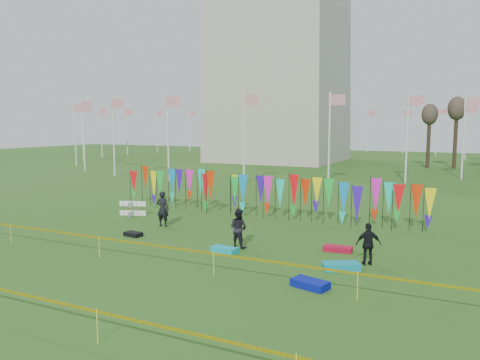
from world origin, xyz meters
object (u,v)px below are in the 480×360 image
at_px(box_kite, 133,208).
at_px(person_right, 368,244).
at_px(person_left, 163,209).
at_px(kite_bag_teal, 341,266).
at_px(kite_bag_black, 133,234).
at_px(kite_bag_turquoise, 224,250).
at_px(kite_bag_red, 338,249).
at_px(kite_bag_blue, 310,284).
at_px(person_mid, 238,228).

bearing_deg(box_kite, person_right, -14.54).
relative_size(box_kite, person_left, 0.48).
relative_size(box_kite, kite_bag_teal, 0.66).
height_order(person_left, kite_bag_black, person_left).
bearing_deg(kite_bag_turquoise, kite_bag_teal, -2.02).
height_order(kite_bag_turquoise, kite_bag_black, kite_bag_turquoise).
relative_size(person_left, kite_bag_red, 1.58).
distance_m(kite_bag_blue, kite_bag_teal, 2.34).
bearing_deg(kite_bag_red, kite_bag_teal, -72.93).
distance_m(box_kite, kite_bag_teal, 14.06).
bearing_deg(person_left, kite_bag_teal, 155.83).
xyz_separation_m(kite_bag_turquoise, kite_bag_teal, (4.89, -0.17, 0.02)).
height_order(person_right, kite_bag_red, person_right).
distance_m(person_mid, kite_bag_black, 5.42).
distance_m(box_kite, kite_bag_turquoise, 9.50).
bearing_deg(kite_bag_blue, box_kite, 151.51).
height_order(kite_bag_turquoise, kite_bag_red, kite_bag_turquoise).
height_order(person_mid, kite_bag_red, person_mid).
bearing_deg(kite_bag_turquoise, person_mid, 79.40).
height_order(person_left, person_mid, person_left).
bearing_deg(person_left, person_mid, 152.44).
relative_size(box_kite, person_mid, 0.52).
xyz_separation_m(box_kite, kite_bag_blue, (12.83, -6.96, -0.31)).
bearing_deg(kite_bag_red, kite_bag_black, -170.03).
bearing_deg(person_mid, person_right, -172.96).
xyz_separation_m(kite_bag_turquoise, kite_bag_red, (4.16, 2.21, -0.00)).
height_order(person_right, kite_bag_teal, person_right).
xyz_separation_m(person_left, kite_bag_turquoise, (5.17, -2.96, -0.81)).
relative_size(person_right, kite_bag_black, 1.89).
height_order(box_kite, kite_bag_teal, box_kite).
relative_size(kite_bag_black, kite_bag_teal, 0.64).
distance_m(box_kite, kite_bag_blue, 14.60).
relative_size(kite_bag_red, kite_bag_black, 1.38).
bearing_deg(kite_bag_blue, kite_bag_red, 93.67).
bearing_deg(person_right, person_mid, -26.04).
xyz_separation_m(person_mid, kite_bag_red, (3.98, 1.27, -0.73)).
bearing_deg(person_right, kite_bag_blue, 45.31).
xyz_separation_m(person_right, kite_bag_red, (-1.49, 1.36, -0.69)).
bearing_deg(kite_bag_teal, kite_bag_red, 107.07).
distance_m(person_right, kite_bag_blue, 3.59).
distance_m(person_mid, kite_bag_red, 4.24).
bearing_deg(kite_bag_red, person_left, 175.40).
bearing_deg(kite_bag_teal, kite_bag_black, 175.77).
relative_size(person_mid, person_right, 1.05).
xyz_separation_m(person_mid, kite_bag_turquoise, (-0.18, -0.94, -0.73)).
xyz_separation_m(person_left, kite_bag_blue, (9.63, -5.44, -0.79)).
bearing_deg(person_right, kite_bag_red, -67.57).
relative_size(kite_bag_turquoise, kite_bag_red, 0.93).
xyz_separation_m(person_mid, kite_bag_teal, (4.71, -1.11, -0.71)).
relative_size(box_kite, kite_bag_blue, 0.74).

